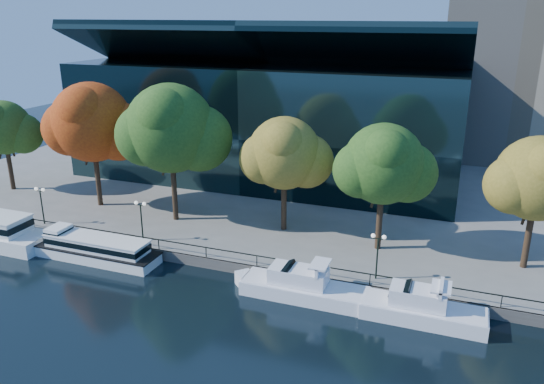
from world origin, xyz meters
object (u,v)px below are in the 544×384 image
at_px(tree_0, 4,129).
at_px(tree_5, 540,181).
at_px(cruiser_far, 417,307).
at_px(tree_1, 93,124).
at_px(cruiser_near, 299,285).
at_px(tree_4, 385,166).
at_px(tree_3, 286,155).
at_px(tree_2, 172,131).
at_px(tour_boat, 90,247).
at_px(lamp_0, 41,197).
at_px(lamp_2, 378,246).
at_px(lamp_1, 141,212).

height_order(tree_0, tree_5, tree_5).
height_order(cruiser_far, tree_1, tree_1).
height_order(cruiser_near, tree_4, tree_4).
xyz_separation_m(tree_1, tree_3, (22.38, 0.50, -1.59)).
distance_m(tree_2, tree_3, 12.05).
height_order(tour_boat, tree_3, tree_3).
xyz_separation_m(tour_boat, cruiser_near, (20.75, -0.02, -0.12)).
relative_size(tree_1, lamp_0, 3.51).
xyz_separation_m(tree_2, tree_5, (34.42, 0.67, -1.80)).
bearing_deg(tree_4, lamp_0, -169.92).
distance_m(cruiser_far, tree_2, 29.59).
xyz_separation_m(tree_2, lamp_2, (22.46, -5.96, -6.81)).
xyz_separation_m(cruiser_near, lamp_0, (-29.39, 3.46, 2.94)).
relative_size(tree_0, tree_2, 0.77).
relative_size(cruiser_near, tree_2, 0.79).
xyz_separation_m(lamp_1, lamp_2, (22.85, 0.00, 0.00)).
distance_m(tour_boat, cruiser_near, 20.75).
bearing_deg(tree_5, tree_0, 178.75).
xyz_separation_m(tree_0, tree_1, (14.14, -1.03, 1.78)).
height_order(lamp_1, lamp_2, same).
distance_m(tree_3, lamp_2, 13.87).
height_order(cruiser_far, tree_3, tree_3).
bearing_deg(tree_4, tree_3, 172.57).
distance_m(tree_2, tree_5, 34.47).
distance_m(tour_boat, lamp_0, 9.71).
bearing_deg(lamp_2, cruiser_near, -148.62).
distance_m(cruiser_far, tree_4, 13.44).
height_order(tour_boat, lamp_0, lamp_0).
height_order(tree_4, lamp_0, tree_4).
relative_size(tree_1, tree_4, 1.18).
bearing_deg(tree_3, lamp_0, -163.17).
distance_m(tree_0, tree_5, 59.13).
xyz_separation_m(tour_boat, lamp_0, (-8.64, 3.44, 2.82)).
bearing_deg(lamp_1, cruiser_far, -7.78).
bearing_deg(tree_5, lamp_1, -169.22).
height_order(tour_boat, tree_2, tree_2).
height_order(tree_4, tree_5, tree_4).
distance_m(tour_boat, tree_5, 40.43).
bearing_deg(cruiser_near, lamp_0, 173.29).
bearing_deg(lamp_1, lamp_0, 180.00).
bearing_deg(tree_0, tree_5, -1.25).
distance_m(cruiser_near, lamp_0, 29.73).
distance_m(cruiser_near, tree_4, 13.46).
bearing_deg(tree_1, lamp_1, -34.10).
bearing_deg(tree_5, lamp_2, -150.99).
xyz_separation_m(cruiser_near, lamp_1, (-17.19, 3.46, 2.94)).
relative_size(cruiser_near, tree_1, 0.82).
bearing_deg(tree_2, tree_3, 6.87).
height_order(tree_0, tree_1, tree_1).
distance_m(lamp_1, lamp_2, 22.85).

